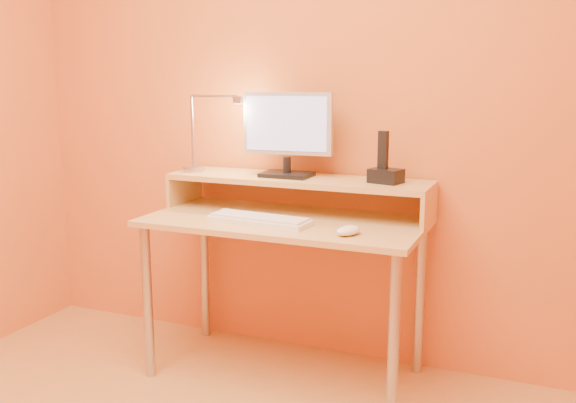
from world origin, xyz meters
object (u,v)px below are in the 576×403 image
at_px(lamp_base, 194,169).
at_px(phone_dock, 386,176).
at_px(mouse, 348,230).
at_px(remote_control, 223,215).
at_px(monitor_panel, 288,123).
at_px(keyboard, 259,221).

relative_size(lamp_base, phone_dock, 0.77).
distance_m(phone_dock, mouse, 0.37).
relative_size(lamp_base, remote_control, 0.62).
height_order(monitor_panel, mouse, monitor_panel).
distance_m(phone_dock, keyboard, 0.57).
bearing_deg(monitor_panel, phone_dock, -6.64).
bearing_deg(mouse, lamp_base, -173.94).
bearing_deg(keyboard, remote_control, 170.02).
distance_m(lamp_base, mouse, 0.92).
height_order(keyboard, mouse, mouse).
bearing_deg(monitor_panel, mouse, -45.63).
xyz_separation_m(keyboard, remote_control, (-0.20, 0.05, -0.00)).
xyz_separation_m(lamp_base, mouse, (0.86, -0.29, -0.15)).
height_order(lamp_base, mouse, lamp_base).
height_order(monitor_panel, keyboard, monitor_panel).
relative_size(lamp_base, mouse, 0.86).
relative_size(monitor_panel, remote_control, 2.54).
relative_size(phone_dock, mouse, 1.12).
xyz_separation_m(monitor_panel, lamp_base, (-0.47, -0.04, -0.23)).
relative_size(monitor_panel, mouse, 3.51).
bearing_deg(remote_control, monitor_panel, 26.93).
xyz_separation_m(phone_dock, remote_control, (-0.67, -0.21, -0.18)).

